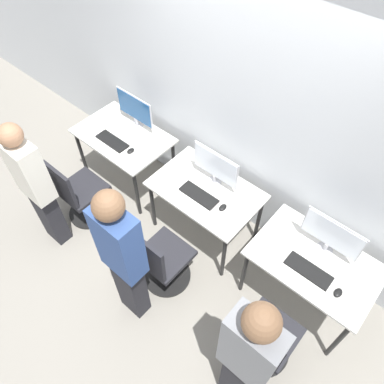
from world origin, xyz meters
name	(u,v)px	position (x,y,z in m)	size (l,w,h in m)	color
ground_plane	(184,251)	(0.00, 0.00, 0.00)	(20.00, 20.00, 0.00)	gray
wall_back	(242,110)	(0.00, 0.82, 1.40)	(12.00, 0.05, 2.80)	silver
desk_left	(124,140)	(-1.19, 0.35, 0.64)	(1.05, 0.69, 0.72)	silver
monitor_left	(135,109)	(-1.19, 0.57, 0.94)	(0.51, 0.14, 0.40)	#B2B2B7
keyboard_left	(112,141)	(-1.19, 0.20, 0.73)	(0.39, 0.15, 0.02)	black
mouse_left	(131,151)	(-0.93, 0.22, 0.74)	(0.06, 0.09, 0.03)	black
office_chair_left	(80,195)	(-1.16, -0.38, 0.37)	(0.48, 0.48, 0.89)	black
person_left	(35,185)	(-1.18, -0.74, 0.86)	(0.36, 0.21, 1.58)	#232328
desk_center	(206,195)	(0.00, 0.35, 0.64)	(1.05, 0.69, 0.72)	silver
monitor_center	(215,166)	(0.00, 0.47, 0.94)	(0.51, 0.14, 0.40)	#B2B2B7
keyboard_center	(199,195)	(0.00, 0.24, 0.73)	(0.39, 0.15, 0.02)	black
mouse_center	(223,207)	(0.27, 0.27, 0.74)	(0.06, 0.09, 0.03)	black
office_chair_center	(161,262)	(0.07, -0.38, 0.37)	(0.48, 0.48, 0.89)	black
person_center	(123,256)	(0.05, -0.75, 0.94)	(0.36, 0.22, 1.71)	#232328
desk_right	(313,266)	(1.19, 0.35, 0.64)	(1.05, 0.69, 0.72)	silver
monitor_right	(332,235)	(1.19, 0.49, 0.94)	(0.51, 0.14, 0.40)	#B2B2B7
keyboard_right	(309,270)	(1.19, 0.22, 0.73)	(0.39, 0.15, 0.02)	black
mouse_right	(338,293)	(1.47, 0.20, 0.74)	(0.06, 0.09, 0.03)	black
office_chair_right	(264,341)	(1.21, -0.36, 0.37)	(0.48, 0.48, 0.89)	black
person_right	(247,358)	(1.23, -0.72, 0.92)	(0.36, 0.22, 1.68)	#232328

